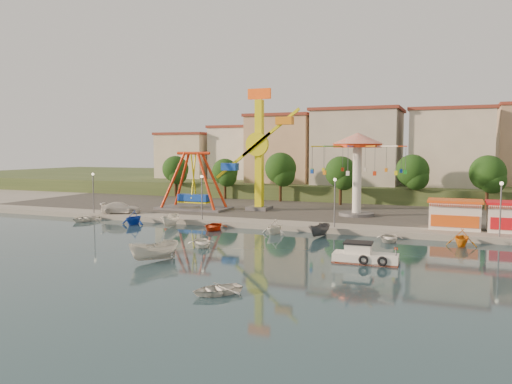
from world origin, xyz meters
The scene contains 36 objects.
ground centered at (0.00, 0.00, 0.00)m, with size 200.00×200.00×0.00m, color #142C38.
quay_deck centered at (0.00, 62.00, 0.30)m, with size 200.00×100.00×0.60m, color #9E998E.
asphalt_pad centered at (0.00, 30.00, 0.60)m, with size 90.00×28.00×0.01m, color #4C4944.
hill_terrace centered at (0.00, 67.00, 1.50)m, with size 200.00×60.00×3.00m, color #384C26.
pirate_ship_ride centered at (-13.74, 21.37, 4.39)m, with size 10.00×5.00×8.00m.
kamikaze_tower centered at (-4.60, 23.81, 8.41)m, with size 8.13×3.10×16.50m.
wave_swinger centered at (8.48, 23.17, 8.20)m, with size 11.60×11.60×10.40m.
booth_left centered at (19.98, 16.49, 2.16)m, with size 5.40×3.78×3.08m.
lamp_post_0 centered at (-24.00, 13.00, 3.10)m, with size 0.14×0.14×5.00m, color #59595E.
lamp_post_1 centered at (-8.00, 13.00, 3.10)m, with size 0.14×0.14×5.00m, color #59595E.
lamp_post_2 centered at (8.00, 13.00, 3.10)m, with size 0.14×0.14×5.00m, color #59595E.
lamp_post_3 centered at (24.00, 13.00, 3.10)m, with size 0.14×0.14×5.00m, color #59595E.
tree_0 centered at (-26.00, 36.98, 5.47)m, with size 4.60×4.60×7.19m.
tree_1 centered at (-16.00, 36.24, 5.20)m, with size 4.35×4.35×6.80m.
tree_2 centered at (-6.00, 35.81, 5.92)m, with size 5.02×5.02×7.85m.
tree_3 centered at (4.00, 34.36, 5.55)m, with size 4.68×4.68×7.32m.
tree_4 centered at (14.00, 37.35, 5.75)m, with size 4.86×4.86×7.60m.
tree_5 centered at (24.00, 35.54, 5.71)m, with size 4.83×4.83×7.54m.
building_0 centered at (-33.37, 46.06, 8.93)m, with size 9.26×9.53×11.87m, color beige.
building_1 centered at (-21.33, 51.38, 7.32)m, with size 12.33×9.01×8.63m, color silver.
building_2 centered at (-8.19, 51.96, 8.62)m, with size 11.95×9.28×11.23m, color tan.
building_3 centered at (5.60, 48.80, 7.60)m, with size 12.59×10.50×9.20m, color beige.
building_4 centered at (19.07, 52.20, 7.62)m, with size 10.75×9.23×9.24m, color beige.
cabin_motorboat centered at (13.41, -0.28, 0.47)m, with size 5.11×2.20×1.77m.
rowboat_a centered at (-1.58, 0.80, 0.36)m, with size 2.48×3.47×0.72m, color white.
rowboat_b centered at (6.45, -12.32, 0.33)m, with size 2.28×3.20×0.66m, color silver.
skiff centered at (-2.22, -5.98, 0.83)m, with size 1.62×4.30×1.66m, color silver.
van centered at (-20.43, 14.00, 1.33)m, with size 2.03×5.00×1.45m, color white.
moored_boat_0 centered at (-22.68, 9.80, 0.38)m, with size 2.65×3.70×0.77m, color silver.
moored_boat_1 centered at (-15.49, 9.80, 0.85)m, with size 2.78×3.23×1.70m, color blue.
moored_boat_2 centered at (-10.42, 9.80, 0.75)m, with size 1.46×3.89×1.50m, color silver.
moored_boat_3 centered at (-4.92, 9.80, 0.39)m, with size 2.72×3.81×0.79m, color red.
moored_boat_4 centered at (2.32, 9.80, 0.79)m, with size 2.59×3.00×1.58m, color white.
moored_boat_5 centered at (7.20, 9.80, 0.69)m, with size 1.34×3.57×1.38m, color #4F5054.
moored_boat_6 centered at (14.10, 9.80, 0.37)m, with size 2.53×3.55×0.73m, color silver.
moored_boat_7 centered at (20.63, 9.80, 0.82)m, with size 2.69×3.11×1.64m, color orange.
Camera 1 is at (19.90, -39.34, 8.91)m, focal length 35.00 mm.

